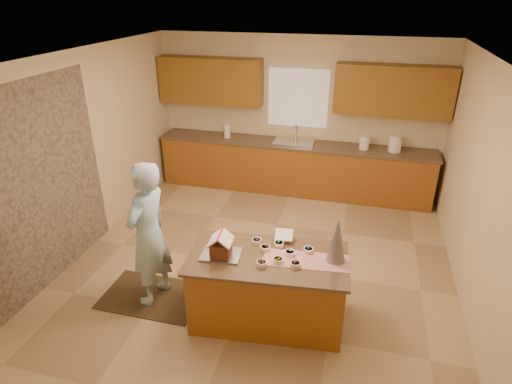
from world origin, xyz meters
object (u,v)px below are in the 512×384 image
island_base (267,290)px  tinsel_tree (337,240)px  boy (149,235)px  gingerbread_house (221,246)px

island_base → tinsel_tree: size_ratio=3.27×
island_base → boy: size_ratio=0.93×
tinsel_tree → gingerbread_house: size_ratio=1.80×
island_base → tinsel_tree: bearing=3.7°
island_base → tinsel_tree: tinsel_tree is taller
tinsel_tree → boy: 2.09m
tinsel_tree → island_base: bearing=-170.6°
tinsel_tree → gingerbread_house: 1.20m
tinsel_tree → boy: boy is taller
gingerbread_house → island_base: bearing=10.9°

